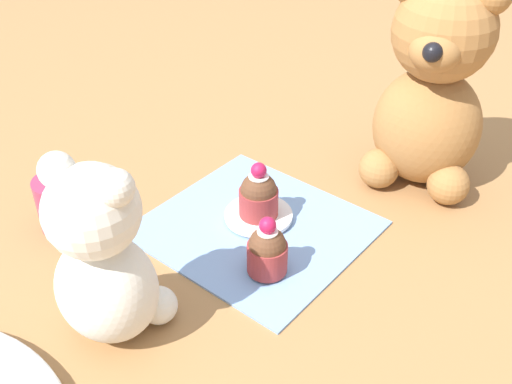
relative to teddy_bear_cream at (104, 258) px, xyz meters
The scene contains 8 objects.
ground_plane 0.23m from the teddy_bear_cream, 92.23° to the right, with size 4.00×4.00×0.00m, color #9E7042.
knitted_placemat 0.23m from the teddy_bear_cream, 92.23° to the right, with size 0.25×0.23×0.01m, color #7A9ED1.
teddy_bear_cream is the anchor object (origin of this frame).
teddy_bear_tan 0.45m from the teddy_bear_cream, 103.83° to the right, with size 0.17×0.16×0.28m.
cupcake_near_cream_bear 0.18m from the teddy_bear_cream, 113.11° to the right, with size 0.05×0.05×0.07m.
saucer_plate 0.24m from the teddy_bear_cream, 90.01° to the right, with size 0.09×0.09×0.01m, color white.
cupcake_near_tan_bear 0.23m from the teddy_bear_cream, 90.01° to the right, with size 0.05×0.05×0.07m.
juice_glass 0.20m from the teddy_bear_cream, 21.32° to the right, with size 0.06×0.06×0.07m, color #DB3356.
Camera 1 is at (-0.36, 0.44, 0.47)m, focal length 42.00 mm.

